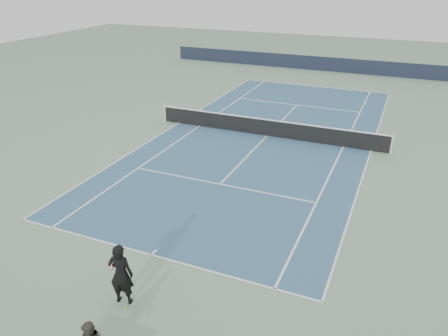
% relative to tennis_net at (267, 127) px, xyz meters
% --- Properties ---
extents(ground, '(80.00, 80.00, 0.00)m').
position_rel_tennis_net_xyz_m(ground, '(0.00, 0.00, -0.50)').
color(ground, gray).
extents(court_surface, '(10.97, 23.77, 0.01)m').
position_rel_tennis_net_xyz_m(court_surface, '(0.00, 0.00, -0.50)').
color(court_surface, '#335B79').
rests_on(court_surface, ground).
extents(tennis_net, '(12.90, 0.10, 1.07)m').
position_rel_tennis_net_xyz_m(tennis_net, '(0.00, 0.00, 0.00)').
color(tennis_net, silver).
rests_on(tennis_net, ground).
extents(windscreen_far, '(30.00, 0.25, 1.20)m').
position_rel_tennis_net_xyz_m(windscreen_far, '(0.00, 17.88, 0.10)').
color(windscreen_far, black).
rests_on(windscreen_far, ground).
extents(tennis_player, '(0.85, 0.64, 1.85)m').
position_rel_tennis_net_xyz_m(tennis_player, '(0.43, -13.99, 0.42)').
color(tennis_player, black).
rests_on(tennis_player, ground).
extents(tennis_ball, '(0.07, 0.07, 0.07)m').
position_rel_tennis_net_xyz_m(tennis_ball, '(0.65, -14.23, -0.47)').
color(tennis_ball, yellow).
rests_on(tennis_ball, ground).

